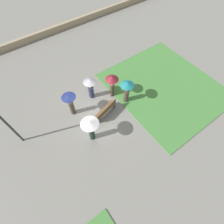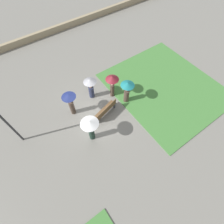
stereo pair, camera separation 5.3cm
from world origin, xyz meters
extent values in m
plane|color=slate|center=(0.00, 0.00, 0.00)|extent=(90.00, 90.00, 0.00)
cube|color=#427A38|center=(-5.77, 1.42, 0.03)|extent=(7.37, 8.28, 0.06)
cube|color=gray|center=(0.00, -10.13, 0.31)|extent=(45.00, 0.35, 0.62)
cube|color=brown|center=(-0.62, 0.79, 0.42)|extent=(1.91, 0.88, 0.05)
cube|color=brown|center=(-0.67, 0.97, 0.68)|extent=(1.82, 0.52, 0.45)
cube|color=#383D42|center=(-1.43, 0.58, 0.20)|extent=(0.17, 0.39, 0.40)
cube|color=#383D42|center=(0.18, 1.01, 0.20)|extent=(0.17, 0.39, 0.40)
cylinder|color=#2D2D30|center=(4.69, -0.59, 1.79)|extent=(0.12, 0.12, 3.57)
cylinder|color=#282D47|center=(-0.71, -1.04, 0.48)|extent=(0.42, 0.42, 0.97)
sphere|color=#997051|center=(-0.71, -1.04, 1.07)|extent=(0.21, 0.21, 0.21)
cylinder|color=#4C4C4F|center=(-0.71, -1.04, 1.35)|extent=(0.02, 0.02, 0.35)
cone|color=gray|center=(-0.71, -1.04, 1.64)|extent=(0.90, 0.90, 0.23)
cylinder|color=#1E3328|center=(1.04, 1.81, 0.58)|extent=(0.42, 0.42, 1.16)
sphere|color=tan|center=(1.04, 1.81, 1.27)|extent=(0.22, 0.22, 0.22)
cylinder|color=#4C4C4F|center=(1.04, 1.81, 1.56)|extent=(0.02, 0.02, 0.35)
cone|color=white|center=(1.04, 1.81, 1.86)|extent=(1.07, 1.07, 0.24)
cylinder|color=#47382D|center=(1.10, -0.56, 0.59)|extent=(0.45, 0.45, 1.17)
sphere|color=tan|center=(1.10, -0.56, 1.27)|extent=(0.20, 0.20, 0.20)
cylinder|color=#4C4C4F|center=(1.10, -0.56, 1.55)|extent=(0.02, 0.02, 0.35)
cone|color=navy|center=(1.10, -0.56, 1.81)|extent=(0.91, 0.91, 0.18)
cylinder|color=#47382D|center=(-1.98, -0.26, 0.55)|extent=(0.43, 0.43, 1.11)
sphere|color=beige|center=(-1.98, -0.26, 1.21)|extent=(0.20, 0.20, 0.20)
cylinder|color=#4C4C4F|center=(-1.98, -0.26, 1.48)|extent=(0.02, 0.02, 0.35)
cone|color=maroon|center=(-1.98, -0.26, 1.79)|extent=(0.92, 0.92, 0.27)
cylinder|color=#47382D|center=(-2.49, 0.75, 0.55)|extent=(0.43, 0.43, 1.10)
sphere|color=brown|center=(-2.49, 0.75, 1.21)|extent=(0.21, 0.21, 0.21)
cylinder|color=#4C4C4F|center=(-2.49, 0.75, 1.49)|extent=(0.02, 0.02, 0.35)
cone|color=#197075|center=(-2.49, 0.75, 1.78)|extent=(0.93, 0.93, 0.23)
camera|label=1|loc=(2.85, 6.42, 10.17)|focal=28.00mm
camera|label=2|loc=(2.80, 6.45, 10.17)|focal=28.00mm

